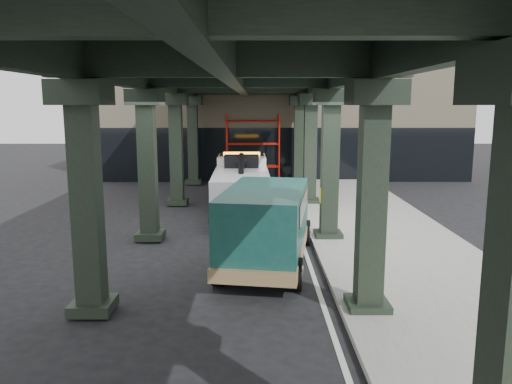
{
  "coord_description": "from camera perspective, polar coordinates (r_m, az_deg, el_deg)",
  "views": [
    {
      "loc": [
        0.16,
        -14.3,
        4.5
      ],
      "look_at": [
        0.17,
        1.74,
        1.7
      ],
      "focal_mm": 35.0,
      "sensor_mm": 36.0,
      "label": 1
    }
  ],
  "objects": [
    {
      "name": "tow_truck",
      "position": [
        21.09,
        -1.67,
        0.98
      ],
      "size": [
        2.45,
        7.77,
        2.53
      ],
      "rotation": [
        0.0,
        0.0,
        0.02
      ],
      "color": "black",
      "rests_on": "ground"
    },
    {
      "name": "sidewalk",
      "position": [
        17.44,
        14.44,
        -5.12
      ],
      "size": [
        5.0,
        40.0,
        0.15
      ],
      "primitive_type": "cube",
      "color": "gray",
      "rests_on": "ground"
    },
    {
      "name": "ground",
      "position": [
        15.0,
        -0.64,
        -7.57
      ],
      "size": [
        90.0,
        90.0,
        0.0
      ],
      "primitive_type": "plane",
      "color": "black",
      "rests_on": "ground"
    },
    {
      "name": "viaduct",
      "position": [
        16.34,
        -2.05,
        13.26
      ],
      "size": [
        7.4,
        32.0,
        6.4
      ],
      "color": "black",
      "rests_on": "ground"
    },
    {
      "name": "towed_van",
      "position": [
        14.02,
        1.23,
        -3.63
      ],
      "size": [
        2.96,
        5.85,
        2.27
      ],
      "rotation": [
        0.0,
        0.0,
        -0.15
      ],
      "color": "#134640",
      "rests_on": "ground"
    },
    {
      "name": "building",
      "position": [
        34.36,
        3.07,
        9.05
      ],
      "size": [
        22.0,
        10.0,
        8.0
      ],
      "primitive_type": "cube",
      "color": "#C6B793",
      "rests_on": "ground"
    },
    {
      "name": "scaffolding",
      "position": [
        29.05,
        -0.35,
        5.17
      ],
      "size": [
        3.08,
        0.88,
        4.0
      ],
      "color": "red",
      "rests_on": "ground"
    },
    {
      "name": "lane_stripe",
      "position": [
        16.98,
        5.2,
        -5.49
      ],
      "size": [
        0.12,
        38.0,
        0.01
      ],
      "primitive_type": "cube",
      "color": "silver",
      "rests_on": "ground"
    }
  ]
}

